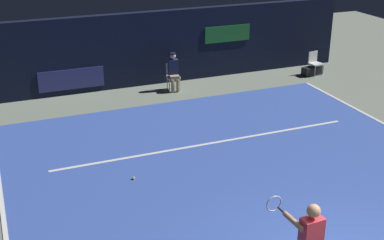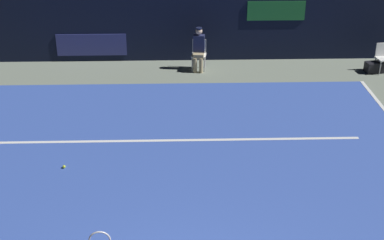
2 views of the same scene
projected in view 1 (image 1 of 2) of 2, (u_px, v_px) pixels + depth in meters
name	position (u px, v px, depth m)	size (l,w,h in m)	color
ground_plane	(239.00, 175.00, 12.59)	(31.59, 31.59, 0.00)	gray
court_surface	(239.00, 174.00, 12.59)	(10.87, 10.53, 0.01)	#3856B2
line_sideline_right	(4.00, 221.00, 10.73)	(0.10, 10.53, 0.01)	white
line_service	(208.00, 144.00, 14.16)	(8.48, 0.10, 0.01)	white
back_wall	(146.00, 49.00, 18.39)	(15.45, 0.33, 2.60)	black
line_judge_on_chair	(173.00, 71.00, 18.01)	(0.48, 0.56, 1.32)	white
courtside_chair_near	(315.00, 62.00, 19.73)	(0.50, 0.47, 0.88)	white
tennis_ball	(134.00, 178.00, 12.33)	(0.07, 0.07, 0.07)	#CCE033
equipment_bag	(312.00, 71.00, 19.82)	(0.84, 0.32, 0.32)	black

